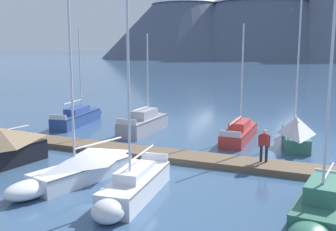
% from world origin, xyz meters
% --- Properties ---
extents(ground_plane, '(700.00, 700.00, 0.00)m').
position_xyz_m(ground_plane, '(0.00, 0.00, 0.00)').
color(ground_plane, '#38567A').
extents(mountain_west_summit, '(83.54, 83.54, 42.63)m').
position_xyz_m(mountain_west_summit, '(-53.32, 178.75, 22.11)').
color(mountain_west_summit, '#4C566B').
rests_on(mountain_west_summit, ground).
extents(dock, '(20.69, 3.25, 0.30)m').
position_xyz_m(dock, '(0.00, 4.00, 0.15)').
color(dock, brown).
rests_on(dock, ground).
extents(sailboat_nearest_berth, '(2.03, 7.07, 7.42)m').
position_xyz_m(sailboat_nearest_berth, '(-9.29, 10.95, 0.57)').
color(sailboat_nearest_berth, navy).
rests_on(sailboat_nearest_berth, ground).
extents(sailboat_mid_dock_port, '(1.93, 6.02, 6.96)m').
position_xyz_m(sailboat_mid_dock_port, '(-3.16, 9.92, 0.66)').
color(sailboat_mid_dock_port, '#93939E').
rests_on(sailboat_mid_dock_port, ground).
extents(sailboat_mid_dock_starboard, '(3.37, 6.56, 8.61)m').
position_xyz_m(sailboat_mid_dock_starboard, '(-1.72, -1.28, 0.70)').
color(sailboat_mid_dock_starboard, white).
rests_on(sailboat_mid_dock_starboard, ground).
extents(sailboat_far_berth, '(1.69, 5.78, 8.81)m').
position_xyz_m(sailboat_far_berth, '(1.55, -2.38, 0.57)').
color(sailboat_far_berth, silver).
rests_on(sailboat_far_berth, ground).
extents(sailboat_outer_slip, '(1.62, 6.91, 7.50)m').
position_xyz_m(sailboat_outer_slip, '(3.71, 10.03, 0.52)').
color(sailboat_outer_slip, '#B2332D').
rests_on(sailboat_outer_slip, ground).
extents(sailboat_end_of_dock, '(2.13, 6.12, 9.16)m').
position_xyz_m(sailboat_end_of_dock, '(7.19, 9.49, 0.88)').
color(sailboat_end_of_dock, '#336B56').
rests_on(sailboat_end_of_dock, ground).
extents(sailboat_last_slip, '(2.35, 5.79, 8.05)m').
position_xyz_m(sailboat_last_slip, '(8.66, -2.08, 0.56)').
color(sailboat_last_slip, '#336B56').
rests_on(sailboat_last_slip, ground).
extents(person_on_dock, '(0.59, 0.23, 1.69)m').
position_xyz_m(person_on_dock, '(5.93, 3.92, 1.26)').
color(person_on_dock, '#232328').
rests_on(person_on_dock, dock).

